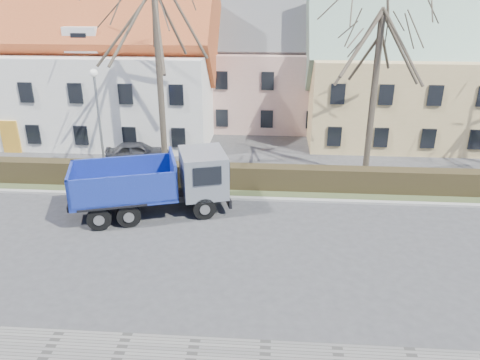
# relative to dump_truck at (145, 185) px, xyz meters

# --- Properties ---
(ground) EXTENTS (120.00, 120.00, 0.00)m
(ground) POSITION_rel_dump_truck_xyz_m (1.59, -2.61, -1.55)
(ground) COLOR #38383B
(curb_far) EXTENTS (80.00, 0.30, 0.12)m
(curb_far) POSITION_rel_dump_truck_xyz_m (1.59, 1.99, -1.49)
(curb_far) COLOR #989792
(curb_far) RESTS_ON ground
(grass_strip) EXTENTS (80.00, 3.00, 0.10)m
(grass_strip) POSITION_rel_dump_truck_xyz_m (1.59, 3.59, -1.50)
(grass_strip) COLOR #384526
(grass_strip) RESTS_ON ground
(hedge) EXTENTS (60.00, 0.90, 1.30)m
(hedge) POSITION_rel_dump_truck_xyz_m (1.59, 3.39, -0.90)
(hedge) COLOR #2C2416
(hedge) RESTS_ON ground
(building_white) EXTENTS (26.80, 10.80, 9.50)m
(building_white) POSITION_rel_dump_truck_xyz_m (-11.41, 13.39, 3.20)
(building_white) COLOR white
(building_white) RESTS_ON ground
(building_pink) EXTENTS (10.80, 8.80, 8.00)m
(building_pink) POSITION_rel_dump_truck_xyz_m (5.59, 17.39, 2.45)
(building_pink) COLOR #C99B8E
(building_pink) RESTS_ON ground
(building_yellow) EXTENTS (18.80, 10.80, 8.50)m
(building_yellow) POSITION_rel_dump_truck_xyz_m (17.59, 14.39, 2.70)
(building_yellow) COLOR #D8B777
(building_yellow) RESTS_ON ground
(tree_1) EXTENTS (9.20, 9.20, 12.65)m
(tree_1) POSITION_rel_dump_truck_xyz_m (-0.41, 5.89, 4.77)
(tree_1) COLOR #3F362C
(tree_1) RESTS_ON ground
(tree_2) EXTENTS (8.00, 8.00, 11.00)m
(tree_2) POSITION_rel_dump_truck_xyz_m (11.59, 5.89, 3.95)
(tree_2) COLOR #3F362C
(tree_2) RESTS_ON ground
(dump_truck) EXTENTS (8.27, 5.04, 3.10)m
(dump_truck) POSITION_rel_dump_truck_xyz_m (0.00, 0.00, 0.00)
(dump_truck) COLOR navy
(dump_truck) RESTS_ON ground
(streetlight) EXTENTS (0.50, 0.50, 6.39)m
(streetlight) POSITION_rel_dump_truck_xyz_m (-3.63, 4.39, 1.64)
(streetlight) COLOR gray
(streetlight) RESTS_ON ground
(cart_frame) EXTENTS (0.65, 0.39, 0.58)m
(cart_frame) POSITION_rel_dump_truck_xyz_m (-2.73, 2.14, -1.26)
(cart_frame) COLOR silver
(cart_frame) RESTS_ON ground
(parked_car_a) EXTENTS (4.27, 2.45, 1.37)m
(parked_car_a) POSITION_rel_dump_truck_xyz_m (-2.43, 7.06, -0.87)
(parked_car_a) COLOR #2F3035
(parked_car_a) RESTS_ON ground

